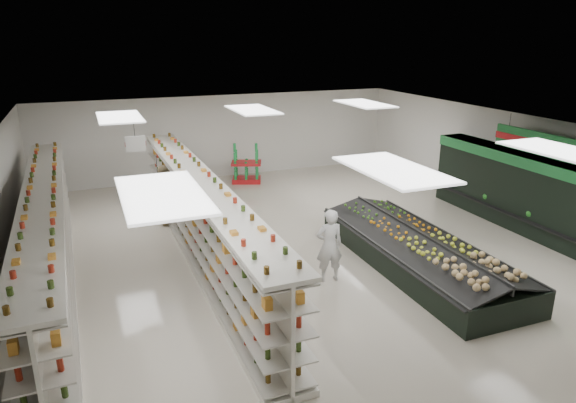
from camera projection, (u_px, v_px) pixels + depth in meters
name	position (u px, v px, depth m)	size (l,w,h in m)	color
floor	(302.00, 250.00, 13.52)	(16.00, 16.00, 0.00)	#C0B4A4
ceiling	(303.00, 130.00, 12.53)	(14.00, 16.00, 0.02)	white
wall_back	(222.00, 136.00, 20.09)	(14.00, 0.02, 3.20)	white
wall_front	(574.00, 380.00, 5.96)	(14.00, 0.02, 3.20)	white
wall_right	(515.00, 167.00, 15.48)	(0.02, 16.00, 3.20)	white
produce_wall_case	(542.00, 194.00, 14.11)	(0.93, 8.00, 2.20)	black
aisle_sign_near	(158.00, 185.00, 9.56)	(0.52, 0.06, 0.75)	white
aisle_sign_far	(136.00, 144.00, 13.10)	(0.52, 0.06, 0.75)	white
hortifruti_banner	(542.00, 144.00, 13.57)	(0.12, 3.20, 0.95)	#1E7434
gondola_left	(49.00, 240.00, 11.74)	(1.17, 11.78, 2.04)	white
gondola_center	(201.00, 221.00, 12.88)	(1.00, 12.02, 2.08)	white
produce_island	(418.00, 250.00, 12.46)	(2.28, 6.17, 0.92)	black
soda_endcap	(246.00, 165.00, 19.51)	(1.31, 1.10, 1.43)	red
shopper_main	(329.00, 245.00, 11.63)	(0.63, 0.41, 1.72)	silver
shopper_background	(166.00, 194.00, 15.24)	(0.86, 0.53, 1.78)	tan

